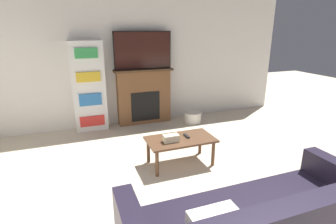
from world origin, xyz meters
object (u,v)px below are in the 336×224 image
fireplace (144,96)px  bookshelf (89,87)px  tv (143,50)px  storage_basket (193,117)px  coffee_table (181,142)px

fireplace → bookshelf: bearing=-178.8°
fireplace → tv: 0.94m
fireplace → storage_basket: (0.98, -0.36, -0.47)m
tv → storage_basket: tv is taller
fireplace → tv: (0.00, -0.02, 0.94)m
tv → bookshelf: bearing=-179.9°
bookshelf → fireplace: bearing=1.2°
coffee_table → storage_basket: (0.97, 1.59, -0.24)m
fireplace → tv: bearing=-90.0°
tv → storage_basket: bearing=-19.2°
coffee_table → bookshelf: 2.27m
bookshelf → storage_basket: size_ratio=4.81×
bookshelf → coffee_table: bearing=-60.4°
bookshelf → storage_basket: 2.22m
coffee_table → bookshelf: (-1.10, 1.93, 0.51)m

